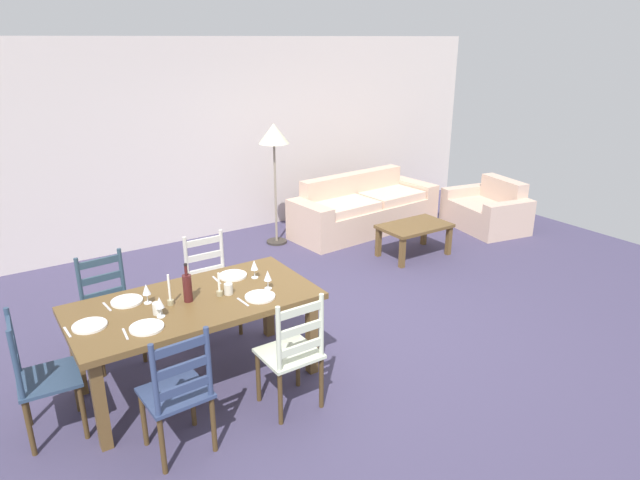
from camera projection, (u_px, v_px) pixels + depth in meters
The scene contains 31 objects.
ground_plane at pixel (337, 327), 5.52m from camera, with size 9.60×9.60×0.02m, color #403A57.
wall_far at pixel (199, 141), 7.64m from camera, with size 9.60×0.16×2.70m, color beige.
dining_table at pixel (195, 310), 4.41m from camera, with size 1.90×0.96×0.75m.
dining_chair_near_left at pixel (178, 393), 3.69m from camera, with size 0.44×0.42×0.96m.
dining_chair_near_right at pixel (293, 353), 4.16m from camera, with size 0.42×0.40×0.96m.
dining_chair_far_left at pixel (110, 309), 4.82m from camera, with size 0.45×0.43×0.96m.
dining_chair_far_right at pixel (211, 285), 5.30m from camera, with size 0.42×0.40×0.96m.
dining_chair_head_west at pixel (39, 377), 3.87m from camera, with size 0.42×0.44×0.96m.
dinner_plate_near_left at pixel (147, 327), 3.95m from camera, with size 0.24×0.24×0.02m, color white.
fork_near_left at pixel (125, 334), 3.87m from camera, with size 0.02×0.17×0.01m, color silver.
dinner_plate_near_right at pixel (260, 297), 4.42m from camera, with size 0.24×0.24×0.02m, color white.
fork_near_right at pixel (243, 302), 4.34m from camera, with size 0.02×0.17×0.01m, color silver.
dinner_plate_far_left at pixel (127, 301), 4.34m from camera, with size 0.24×0.24×0.02m, color white.
fork_far_left at pixel (107, 307), 4.26m from camera, with size 0.02×0.17×0.01m, color silver.
dinner_plate_far_right at pixel (233, 275), 4.81m from camera, with size 0.24×0.24×0.02m, color white.
fork_far_right at pixel (217, 280), 4.73m from camera, with size 0.02×0.17×0.01m, color silver.
dinner_plate_head_west at pixel (90, 326), 3.97m from camera, with size 0.24×0.24×0.02m, color white.
fork_head_west at pixel (67, 332), 3.90m from camera, with size 0.02×0.17×0.01m, color silver.
wine_bottle at pixel (187, 287), 4.32m from camera, with size 0.07×0.07×0.32m.
wine_glass_near_left at pixel (160, 303), 4.08m from camera, with size 0.06×0.06×0.16m.
wine_glass_near_right at pixel (268, 276), 4.54m from camera, with size 0.06×0.06×0.16m.
wine_glass_far_left at pixel (146, 290), 4.29m from camera, with size 0.06×0.06×0.16m.
wine_glass_far_right at pixel (254, 266), 4.75m from camera, with size 0.06×0.06×0.16m.
coffee_cup_primary at pixel (228, 289), 4.47m from camera, with size 0.07×0.07×0.09m, color beige.
coffee_cup_secondary at pixel (157, 308), 4.15m from camera, with size 0.07×0.07×0.09m, color beige.
candle_tall at pixel (170, 296), 4.28m from camera, with size 0.05×0.05×0.25m.
candle_short at pixel (219, 290), 4.44m from camera, with size 0.05×0.05×0.20m.
couch at pixel (362, 210), 8.23m from camera, with size 2.34×0.98×0.80m.
coffee_table at pixel (414, 229), 7.20m from camera, with size 0.90×0.56×0.42m.
armchair_upholstered at pixel (489, 211), 8.32m from camera, with size 0.99×1.28×0.72m.
standing_lamp at pixel (274, 141), 7.29m from camera, with size 0.40×0.40×1.64m.
Camera 1 is at (-2.85, -3.99, 2.69)m, focal length 31.44 mm.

